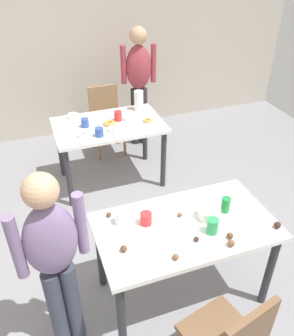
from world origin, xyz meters
TOP-DOWN VIEW (x-y plane):
  - ground_plane at (0.00, 0.00)m, footprint 6.40×6.40m
  - wall_back at (0.00, 3.20)m, footprint 6.40×0.10m
  - dining_table_near at (0.13, 0.01)m, footprint 1.29×0.72m
  - dining_table_far at (0.02, 1.75)m, footprint 1.18×0.74m
  - chair_far_table at (0.16, 2.48)m, footprint 0.40×0.40m
  - person_girl_near at (-0.79, -0.09)m, footprint 0.46×0.25m
  - person_adult_far at (0.62, 2.50)m, footprint 0.46×0.25m
  - mixing_bowl at (0.32, 0.02)m, footprint 0.16×0.16m
  - soda_can at (0.47, 0.05)m, footprint 0.07×0.07m
  - fork_near at (0.66, 0.00)m, footprint 0.17×0.02m
  - cup_near_0 at (-0.30, 0.18)m, footprint 0.08×0.08m
  - cup_near_1 at (0.27, -0.12)m, footprint 0.08×0.08m
  - cup_near_2 at (-0.13, 0.12)m, footprint 0.08×0.08m
  - cake_ball_0 at (0.73, -0.24)m, footprint 0.05×0.05m
  - cake_ball_1 at (-0.36, -0.08)m, footprint 0.05×0.05m
  - cake_ball_2 at (0.13, -0.16)m, footprint 0.04×0.04m
  - cake_ball_3 at (0.36, -0.21)m, footprint 0.05×0.05m
  - cake_ball_4 at (-0.06, -0.26)m, footprint 0.04×0.04m
  - cake_ball_5 at (-0.36, 0.28)m, footprint 0.04×0.04m
  - cake_ball_6 at (0.33, -0.28)m, footprint 0.05×0.05m
  - cake_ball_7 at (0.13, 0.10)m, footprint 0.04×0.04m
  - pitcher_far at (0.45, 1.98)m, footprint 0.11×0.11m
  - cup_far_0 at (-0.23, 1.76)m, footprint 0.08×0.08m
  - cup_far_1 at (-0.14, 1.51)m, footprint 0.09×0.09m
  - cup_far_2 at (0.14, 1.79)m, footprint 0.08×0.08m
  - donut_far_0 at (-0.32, 2.05)m, footprint 0.13×0.13m
  - donut_far_1 at (0.02, 1.73)m, footprint 0.13×0.13m
  - donut_far_2 at (0.43, 1.65)m, footprint 0.10×0.10m
  - donut_far_3 at (-0.30, 1.58)m, footprint 0.13×0.13m
  - donut_far_4 at (0.24, 1.78)m, footprint 0.10×0.10m
  - donut_far_5 at (0.02, 1.58)m, footprint 0.12×0.12m

SIDE VIEW (x-z plane):
  - ground_plane at x=0.00m, z-range 0.00..0.00m
  - chair_far_table at x=0.16m, z-range 0.06..0.93m
  - dining_table_far at x=0.02m, z-range 0.27..1.02m
  - dining_table_near at x=0.13m, z-range 0.27..1.02m
  - fork_near at x=0.66m, z-range 0.75..0.76m
  - donut_far_4 at x=0.24m, z-range 0.75..0.78m
  - donut_far_2 at x=0.43m, z-range 0.75..0.78m
  - donut_far_5 at x=0.02m, z-range 0.75..0.79m
  - cake_ball_7 at x=0.13m, z-range 0.75..0.79m
  - cake_ball_2 at x=0.13m, z-range 0.75..0.79m
  - donut_far_3 at x=-0.30m, z-range 0.75..0.79m
  - cake_ball_5 at x=-0.36m, z-range 0.75..0.79m
  - donut_far_1 at x=0.02m, z-range 0.75..0.79m
  - donut_far_0 at x=-0.32m, z-range 0.75..0.79m
  - cake_ball_4 at x=-0.06m, z-range 0.75..0.79m
  - cake_ball_3 at x=0.36m, z-range 0.75..0.80m
  - cake_ball_1 at x=-0.36m, z-range 0.75..0.80m
  - cake_ball_0 at x=0.73m, z-range 0.75..0.80m
  - cake_ball_6 at x=0.33m, z-range 0.75..0.80m
  - mixing_bowl at x=0.32m, z-range 0.75..0.83m
  - cup_far_1 at x=-0.14m, z-range 0.75..0.84m
  - cup_near_2 at x=-0.13m, z-range 0.75..0.84m
  - cup_far_0 at x=-0.23m, z-range 0.75..0.85m
  - cup_near_0 at x=-0.30m, z-range 0.75..0.85m
  - cup_far_2 at x=0.14m, z-range 0.75..0.86m
  - cup_near_1 at x=0.27m, z-range 0.75..0.87m
  - soda_can at x=0.47m, z-range 0.75..0.87m
  - pitcher_far at x=0.45m, z-range 0.75..0.98m
  - person_girl_near at x=-0.79m, z-range 0.14..1.61m
  - person_adult_far at x=0.62m, z-range 0.16..1.73m
  - wall_back at x=0.00m, z-range 0.00..2.60m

